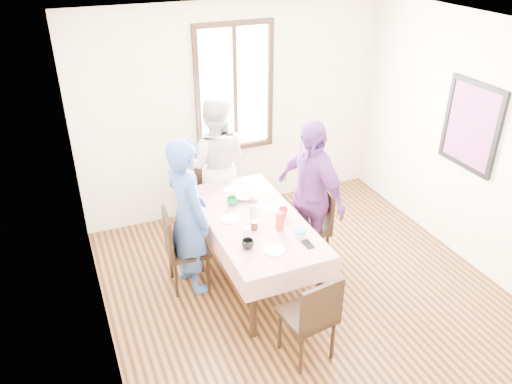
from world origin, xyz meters
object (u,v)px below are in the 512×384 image
dining_table (254,249)px  person_left (187,217)px  chair_far (217,193)px  chair_right (309,227)px  chair_left (188,249)px  person_right (309,196)px  chair_near (307,315)px  person_far (217,165)px

dining_table → person_left: bearing=166.2°
dining_table → chair_far: bearing=90.0°
chair_right → chair_far: bearing=40.8°
chair_left → person_right: bearing=90.1°
person_left → dining_table: bearing=-117.4°
chair_left → chair_right: bearing=90.2°
chair_near → person_left: 1.57m
chair_right → person_right: person_right is taller
chair_far → person_left: 1.30m
dining_table → chair_left: chair_left is taller
chair_left → chair_far: 1.25m
chair_far → person_far: size_ratio=0.53×
chair_left → person_left: person_left is taller
chair_near → person_right: bearing=54.4°
chair_right → person_right: 0.41m
dining_table → person_left: person_left is taller
chair_far → chair_near: same height
dining_table → person_far: 1.28m
chair_left → chair_near: same height
chair_right → chair_near: same height
chair_right → person_left: size_ratio=0.54×
chair_right → person_far: (-0.69, 1.13, 0.40)m
chair_far → person_far: (0.00, -0.02, 0.40)m
chair_near → chair_left: bearing=108.9°
dining_table → chair_far: size_ratio=1.93×
person_far → person_right: 1.31m
person_right → chair_left: bearing=-108.1°
chair_near → person_far: (0.00, 2.39, 0.40)m
chair_left → chair_near: 1.53m
chair_right → chair_near: size_ratio=1.00×
chair_left → chair_near: size_ratio=1.00×
chair_right → person_far: bearing=41.3°
chair_left → person_left: bearing=94.8°
chair_left → person_right: person_right is taller
chair_far → dining_table: bearing=84.8°
chair_left → person_far: 1.29m
chair_left → chair_far: same height
person_left → person_right: bearing=-108.3°
chair_right → chair_far: same height
person_far → person_right: bearing=142.2°
person_left → person_right: person_right is taller
dining_table → person_left: (-0.67, 0.16, 0.47)m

